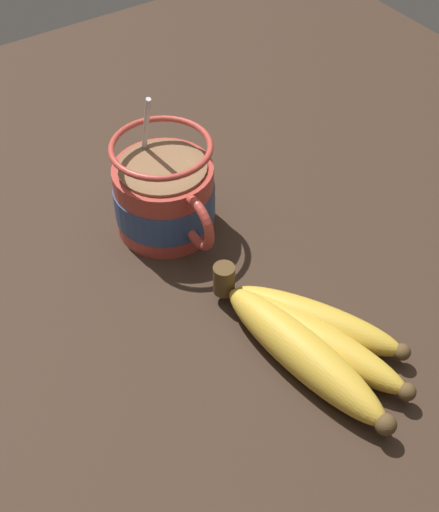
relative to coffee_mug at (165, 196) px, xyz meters
The scene contains 3 objects.
table 11.40cm from the coffee_mug, ahead, with size 107.55×107.55×3.82cm.
coffee_mug is the anchor object (origin of this frame).
banana_bunch 20.67cm from the coffee_mug, ahead, with size 20.67×11.59×4.20cm.
Camera 1 is at (37.70, -23.32, 53.59)cm, focal length 50.00 mm.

